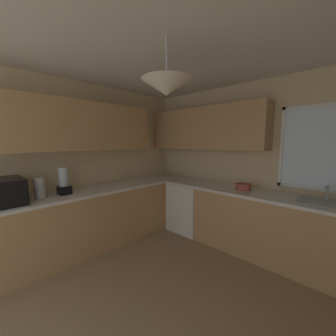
{
  "coord_description": "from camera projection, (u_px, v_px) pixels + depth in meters",
  "views": [
    {
      "loc": [
        1.32,
        -1.34,
        1.59
      ],
      "look_at": [
        -0.74,
        0.78,
        1.2
      ],
      "focal_mm": 22.16,
      "sensor_mm": 36.0,
      "label": 1
    }
  ],
  "objects": [
    {
      "name": "ground_plane",
      "position": [
        167.0,
        301.0,
        2.07
      ],
      "size": [
        8.24,
        8.24,
        0.0
      ],
      "primitive_type": "plane",
      "color": "#997A56"
    },
    {
      "name": "room_shell",
      "position": [
        174.0,
        131.0,
        2.45
      ],
      "size": [
        3.86,
        3.82,
        2.53
      ],
      "color": "beige",
      "rests_on": "ground_plane"
    },
    {
      "name": "counter_run_left",
      "position": [
        92.0,
        218.0,
        3.09
      ],
      "size": [
        0.65,
        3.43,
        0.88
      ],
      "color": "tan",
      "rests_on": "ground_plane"
    },
    {
      "name": "counter_run_back",
      "position": [
        252.0,
        222.0,
        2.96
      ],
      "size": [
        2.95,
        0.65,
        0.88
      ],
      "color": "tan",
      "rests_on": "ground_plane"
    },
    {
      "name": "dishwasher",
      "position": [
        190.0,
        207.0,
        3.71
      ],
      "size": [
        0.6,
        0.6,
        0.84
      ],
      "primitive_type": "cube",
      "color": "white",
      "rests_on": "ground_plane"
    },
    {
      "name": "microwave",
      "position": [
        4.0,
        192.0,
        2.31
      ],
      "size": [
        0.48,
        0.36,
        0.29
      ],
      "primitive_type": "cube",
      "color": "black",
      "rests_on": "counter_run_left"
    },
    {
      "name": "kettle",
      "position": [
        40.0,
        188.0,
        2.54
      ],
      "size": [
        0.12,
        0.12,
        0.26
      ],
      "primitive_type": "cylinder",
      "color": "#B7B7BC",
      "rests_on": "counter_run_left"
    },
    {
      "name": "sink_assembly",
      "position": [
        324.0,
        202.0,
        2.36
      ],
      "size": [
        0.52,
        0.4,
        0.19
      ],
      "color": "#9EA0A5",
      "rests_on": "counter_run_back"
    },
    {
      "name": "bowl",
      "position": [
        243.0,
        187.0,
        3.01
      ],
      "size": [
        0.21,
        0.21,
        0.09
      ],
      "primitive_type": "cylinder",
      "color": "#B74C42",
      "rests_on": "counter_run_back"
    },
    {
      "name": "blender_appliance",
      "position": [
        64.0,
        182.0,
        2.75
      ],
      "size": [
        0.15,
        0.15,
        0.36
      ],
      "color": "black",
      "rests_on": "counter_run_left"
    }
  ]
}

